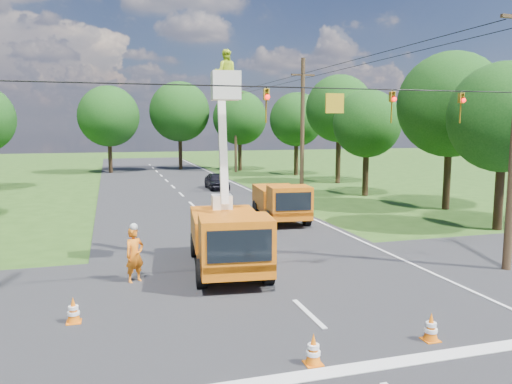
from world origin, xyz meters
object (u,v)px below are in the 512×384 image
object	(u,v)px
tree_right_b	(451,105)
tree_right_e	(296,120)
bucket_truck	(228,226)
tree_far_c	(240,118)
tree_far_a	(109,116)
distant_car	(217,181)
traffic_cone_2	(253,245)
tree_right_c	(367,124)
traffic_cone_6	(271,205)
tree_far_b	(180,112)
traffic_cone_1	(431,327)
ground_worker	(135,255)
traffic_cone_4	(73,311)
second_truck	(281,201)
tree_right_d	(339,109)
tree_right_a	(504,118)
pole_right_mid	(302,127)
traffic_cone_3	(245,221)
pole_right_far	(236,126)
traffic_cone_0	(313,350)

from	to	relation	value
tree_right_b	tree_right_e	world-z (taller)	tree_right_b
bucket_truck	tree_far_c	size ratio (longest dim) A/B	0.85
bucket_truck	tree_far_a	xyz separation A→B (m)	(-3.87, 40.21, 4.55)
distant_car	traffic_cone_2	size ratio (longest dim) A/B	5.61
bucket_truck	tree_right_c	distance (m)	21.94
traffic_cone_6	tree_far_b	distance (m)	31.14
traffic_cone_1	tree_far_a	bearing A→B (deg)	98.59
bucket_truck	tree_right_e	bearing A→B (deg)	71.70
traffic_cone_6	ground_worker	bearing A→B (deg)	-125.60
traffic_cone_2	traffic_cone_4	distance (m)	8.63
second_truck	tree_far_a	xyz separation A→B (m)	(-8.78, 31.88, 5.08)
tree_right_d	tree_far_a	distance (m)	25.46
ground_worker	traffic_cone_2	size ratio (longest dim) A/B	2.61
tree_far_a	tree_far_b	bearing A→B (deg)	14.04
traffic_cone_1	second_truck	bearing A→B (deg)	84.06
tree_right_c	tree_far_a	bearing A→B (deg)	127.17
traffic_cone_6	tree_right_a	bearing A→B (deg)	-43.15
pole_right_mid	tree_far_b	world-z (taller)	tree_far_b
traffic_cone_2	tree_right_c	world-z (taller)	tree_right_c
tree_right_d	tree_far_a	world-z (taller)	tree_right_d
second_truck	traffic_cone_2	bearing A→B (deg)	-112.69
traffic_cone_3	traffic_cone_6	xyz separation A→B (m)	(2.95, 4.62, 0.00)
bucket_truck	distant_car	xyz separation A→B (m)	(4.41, 22.85, -0.96)
tree_right_b	tree_right_a	bearing A→B (deg)	-104.04
bucket_truck	traffic_cone_3	bearing A→B (deg)	77.10
traffic_cone_2	tree_right_a	world-z (taller)	tree_right_a
traffic_cone_2	traffic_cone_3	world-z (taller)	same
traffic_cone_3	tree_far_c	world-z (taller)	tree_far_c
bucket_truck	tree_right_d	bearing A→B (deg)	63.23
traffic_cone_1	tree_right_d	world-z (taller)	tree_right_d
second_truck	pole_right_far	xyz separation A→B (m)	(4.72, 28.88, 4.00)
traffic_cone_1	traffic_cone_4	size ratio (longest dim) A/B	1.00
traffic_cone_0	tree_far_a	world-z (taller)	tree_far_a
bucket_truck	traffic_cone_6	distance (m)	13.06
tree_far_c	traffic_cone_1	bearing A→B (deg)	-98.98
pole_right_mid	traffic_cone_1	bearing A→B (deg)	-104.55
tree_right_d	bucket_truck	bearing A→B (deg)	-123.34
pole_right_far	tree_right_b	bearing A→B (deg)	-76.93
pole_right_mid	tree_far_c	distance (m)	22.04
ground_worker	traffic_cone_4	bearing A→B (deg)	-148.30
second_truck	ground_worker	size ratio (longest dim) A/B	3.18
traffic_cone_2	pole_right_mid	xyz separation A→B (m)	(8.13, 15.16, 4.75)
ground_worker	tree_right_a	world-z (taller)	tree_right_a
tree_right_a	second_truck	bearing A→B (deg)	152.23
pole_right_mid	tree_right_a	world-z (taller)	pole_right_mid
pole_right_mid	tree_right_c	xyz separation A→B (m)	(4.70, -1.00, 0.21)
ground_worker	tree_far_b	distance (m)	43.72
traffic_cone_1	tree_right_a	xyz separation A→B (m)	(11.34, 10.42, 5.20)
traffic_cone_2	tree_far_a	bearing A→B (deg)	98.01
bucket_truck	pole_right_mid	bearing A→B (deg)	67.34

